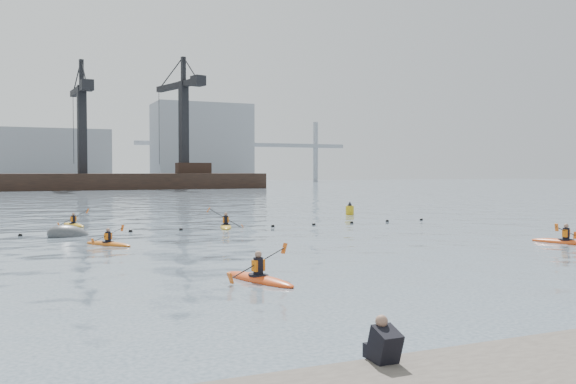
% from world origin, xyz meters
% --- Properties ---
extents(ground, '(400.00, 400.00, 0.00)m').
position_xyz_m(ground, '(0.00, 0.00, 0.00)').
color(ground, '#3A4854').
rests_on(ground, ground).
extents(float_line, '(33.24, 0.73, 0.24)m').
position_xyz_m(float_line, '(-0.50, 22.53, 0.03)').
color(float_line, black).
rests_on(float_line, ground).
extents(barge_pier, '(72.00, 19.30, 29.50)m').
position_xyz_m(barge_pier, '(-0.22, 110.00, 1.89)').
color(barge_pier, black).
rests_on(barge_pier, ground).
extents(skyline, '(141.00, 28.00, 22.00)m').
position_xyz_m(skyline, '(2.23, 150.27, 9.25)').
color(skyline, gray).
rests_on(skyline, ground).
extents(kayaker_0, '(2.36, 3.57, 1.30)m').
position_xyz_m(kayaker_0, '(-3.78, 4.49, 0.11)').
color(kayaker_0, '#DE4414').
rests_on(kayaker_0, ground).
extents(kayaker_2, '(2.22, 2.76, 1.03)m').
position_xyz_m(kayaker_2, '(-7.05, 16.52, 0.09)').
color(kayaker_2, '#C45C12').
rests_on(kayaker_2, ground).
extents(kayaker_3, '(2.36, 3.49, 1.47)m').
position_xyz_m(kayaker_3, '(1.04, 22.95, 0.11)').
color(kayaker_3, gold).
rests_on(kayaker_3, ground).
extents(kayaker_4, '(2.31, 3.57, 1.20)m').
position_xyz_m(kayaker_4, '(14.00, 7.99, 0.11)').
color(kayaker_4, '#DF4914').
rests_on(kayaker_4, ground).
extents(kayaker_5, '(2.06, 3.09, 1.21)m').
position_xyz_m(kayaker_5, '(-7.78, 28.28, 0.09)').
color(kayaker_5, '#BF8916').
rests_on(kayaker_5, ground).
extents(mooring_buoy, '(2.95, 2.20, 1.69)m').
position_xyz_m(mooring_buoy, '(-8.52, 21.68, 0.00)').
color(mooring_buoy, '#37393C').
rests_on(mooring_buoy, ground).
extents(nav_buoy, '(0.68, 0.68, 1.23)m').
position_xyz_m(nav_buoy, '(14.00, 29.86, 0.37)').
color(nav_buoy, gold).
rests_on(nav_buoy, ground).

